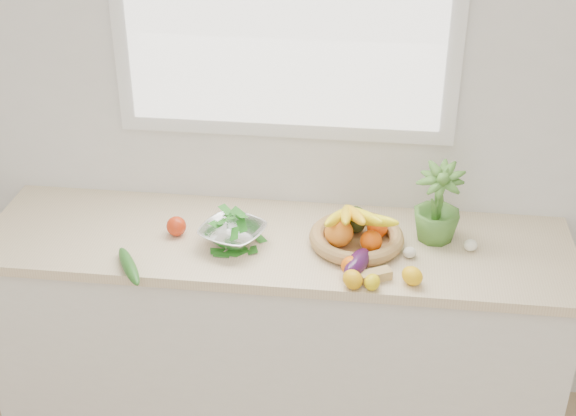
# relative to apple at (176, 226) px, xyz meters

# --- Properties ---
(back_wall) EXTENTS (4.50, 0.02, 2.70)m
(back_wall) POSITION_rel_apple_xyz_m (0.38, 0.32, 0.41)
(back_wall) COLOR white
(back_wall) RESTS_ON ground
(counter_cabinet) EXTENTS (2.20, 0.58, 0.86)m
(counter_cabinet) POSITION_rel_apple_xyz_m (0.38, 0.02, -0.51)
(counter_cabinet) COLOR silver
(counter_cabinet) RESTS_ON ground
(countertop) EXTENTS (2.24, 0.62, 0.04)m
(countertop) POSITION_rel_apple_xyz_m (0.38, 0.02, -0.06)
(countertop) COLOR beige
(countertop) RESTS_ON counter_cabinet
(orange_loose) EXTENTS (0.09, 0.09, 0.07)m
(orange_loose) POSITION_rel_apple_xyz_m (0.68, -0.19, -0.00)
(orange_loose) COLOR #ED5E07
(orange_loose) RESTS_ON countertop
(lemon_a) EXTENTS (0.10, 0.10, 0.07)m
(lemon_a) POSITION_rel_apple_xyz_m (0.68, -0.26, -0.01)
(lemon_a) COLOR #E6A00C
(lemon_a) RESTS_ON countertop
(lemon_b) EXTENTS (0.07, 0.08, 0.05)m
(lemon_b) POSITION_rel_apple_xyz_m (0.75, -0.26, -0.01)
(lemon_b) COLOR yellow
(lemon_b) RESTS_ON countertop
(lemon_c) EXTENTS (0.10, 0.10, 0.06)m
(lemon_c) POSITION_rel_apple_xyz_m (0.89, -0.22, -0.01)
(lemon_c) COLOR yellow
(lemon_c) RESTS_ON countertop
(apple) EXTENTS (0.08, 0.08, 0.08)m
(apple) POSITION_rel_apple_xyz_m (0.00, 0.00, 0.00)
(apple) COLOR red
(apple) RESTS_ON countertop
(ginger) EXTENTS (0.12, 0.09, 0.04)m
(ginger) POSITION_rel_apple_xyz_m (0.76, -0.21, -0.02)
(ginger) COLOR tan
(ginger) RESTS_ON countertop
(garlic_a) EXTENTS (0.06, 0.06, 0.04)m
(garlic_a) POSITION_rel_apple_xyz_m (1.11, 0.02, -0.02)
(garlic_a) COLOR white
(garlic_a) RESTS_ON countertop
(garlic_b) EXTENTS (0.06, 0.06, 0.05)m
(garlic_b) POSITION_rel_apple_xyz_m (0.73, -0.02, -0.01)
(garlic_b) COLOR white
(garlic_b) RESTS_ON countertop
(garlic_c) EXTENTS (0.06, 0.06, 0.04)m
(garlic_c) POSITION_rel_apple_xyz_m (0.88, -0.05, -0.02)
(garlic_c) COLOR white
(garlic_c) RESTS_ON countertop
(eggplant) EXTENTS (0.12, 0.20, 0.08)m
(eggplant) POSITION_rel_apple_xyz_m (0.70, -0.17, -0.00)
(eggplant) COLOR #330F38
(eggplant) RESTS_ON countertop
(cucumber) EXTENTS (0.17, 0.24, 0.05)m
(cucumber) POSITION_rel_apple_xyz_m (-0.11, -0.26, -0.01)
(cucumber) COLOR #1A5117
(cucumber) RESTS_ON countertop
(radish) EXTENTS (0.04, 0.04, 0.03)m
(radish) POSITION_rel_apple_xyz_m (-0.13, -0.24, -0.02)
(radish) COLOR #C81948
(radish) RESTS_ON countertop
(potted_herb) EXTENTS (0.22, 0.22, 0.32)m
(potted_herb) POSITION_rel_apple_xyz_m (0.98, 0.09, 0.11)
(potted_herb) COLOR #467B2C
(potted_herb) RESTS_ON countertop
(fruit_basket) EXTENTS (0.45, 0.45, 0.19)m
(fruit_basket) POSITION_rel_apple_xyz_m (0.68, 0.01, 0.01)
(fruit_basket) COLOR #A7754A
(fruit_basket) RESTS_ON countertop
(colander_with_spinach) EXTENTS (0.30, 0.30, 0.12)m
(colander_with_spinach) POSITION_rel_apple_xyz_m (0.23, -0.04, 0.02)
(colander_with_spinach) COLOR silver
(colander_with_spinach) RESTS_ON countertop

